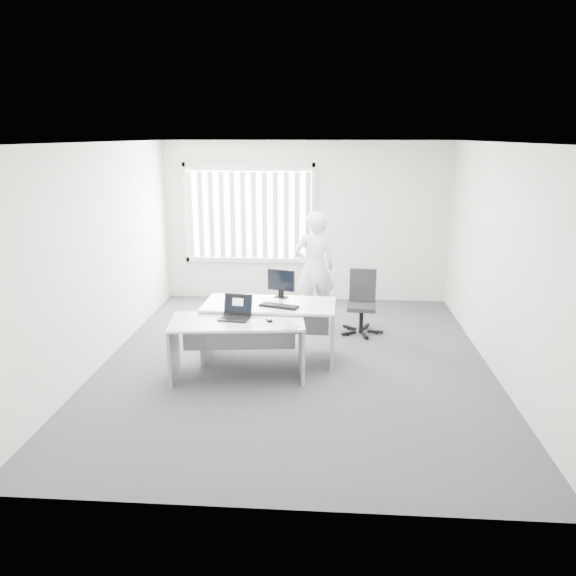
# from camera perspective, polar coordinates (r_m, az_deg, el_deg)

# --- Properties ---
(ground) EXTENTS (6.00, 6.00, 0.00)m
(ground) POSITION_cam_1_polar(r_m,az_deg,el_deg) (7.43, 0.75, -7.57)
(ground) COLOR #525259
(ground) RESTS_ON ground
(wall_back) EXTENTS (5.00, 0.02, 2.80)m
(wall_back) POSITION_cam_1_polar(r_m,az_deg,el_deg) (9.95, 1.82, 6.70)
(wall_back) COLOR silver
(wall_back) RESTS_ON ground
(wall_front) EXTENTS (5.00, 0.02, 2.80)m
(wall_front) POSITION_cam_1_polar(r_m,az_deg,el_deg) (4.13, -1.70, -5.79)
(wall_front) COLOR silver
(wall_front) RESTS_ON ground
(wall_left) EXTENTS (0.02, 6.00, 2.80)m
(wall_left) POSITION_cam_1_polar(r_m,az_deg,el_deg) (7.57, -18.50, 3.18)
(wall_left) COLOR silver
(wall_left) RESTS_ON ground
(wall_right) EXTENTS (0.02, 6.00, 2.80)m
(wall_right) POSITION_cam_1_polar(r_m,az_deg,el_deg) (7.30, 20.80, 2.55)
(wall_right) COLOR silver
(wall_right) RESTS_ON ground
(ceiling) EXTENTS (5.00, 6.00, 0.02)m
(ceiling) POSITION_cam_1_polar(r_m,az_deg,el_deg) (6.84, 0.83, 14.58)
(ceiling) COLOR white
(ceiling) RESTS_ON wall_back
(window) EXTENTS (2.32, 0.06, 1.76)m
(window) POSITION_cam_1_polar(r_m,az_deg,el_deg) (9.98, -3.98, 7.57)
(window) COLOR silver
(window) RESTS_ON wall_back
(blinds) EXTENTS (2.20, 0.10, 1.50)m
(blinds) POSITION_cam_1_polar(r_m,az_deg,el_deg) (9.92, -4.02, 7.35)
(blinds) COLOR white
(blinds) RESTS_ON wall_back
(desk_near) EXTENTS (1.67, 0.92, 0.73)m
(desk_near) POSITION_cam_1_polar(r_m,az_deg,el_deg) (6.85, -5.14, -4.90)
(desk_near) COLOR silver
(desk_near) RESTS_ON ground
(desk_far) EXTENTS (1.72, 0.85, 0.77)m
(desk_far) POSITION_cam_1_polar(r_m,az_deg,el_deg) (7.35, -1.88, -3.17)
(desk_far) COLOR silver
(desk_far) RESTS_ON ground
(office_chair) EXTENTS (0.58, 0.58, 0.95)m
(office_chair) POSITION_cam_1_polar(r_m,az_deg,el_deg) (8.49, 7.48, -2.59)
(office_chair) COLOR black
(office_chair) RESTS_ON ground
(person) EXTENTS (0.75, 0.59, 1.79)m
(person) POSITION_cam_1_polar(r_m,az_deg,el_deg) (8.67, 2.68, 1.99)
(person) COLOR white
(person) RESTS_ON ground
(laptop) EXTENTS (0.40, 0.36, 0.28)m
(laptop) POSITION_cam_1_polar(r_m,az_deg,el_deg) (6.78, -5.49, -2.09)
(laptop) COLOR black
(laptop) RESTS_ON desk_near
(paper_sheet) EXTENTS (0.39, 0.34, 0.00)m
(paper_sheet) POSITION_cam_1_polar(r_m,az_deg,el_deg) (6.66, -2.32, -3.59)
(paper_sheet) COLOR white
(paper_sheet) RESTS_ON desk_near
(mouse) EXTENTS (0.09, 0.12, 0.04)m
(mouse) POSITION_cam_1_polar(r_m,az_deg,el_deg) (6.71, -1.91, -3.23)
(mouse) COLOR #A7A7A9
(mouse) RESTS_ON paper_sheet
(booklet) EXTENTS (0.19, 0.22, 0.01)m
(booklet) POSITION_cam_1_polar(r_m,az_deg,el_deg) (6.50, 0.39, -4.01)
(booklet) COLOR white
(booklet) RESTS_ON desk_near
(keyboard) EXTENTS (0.53, 0.32, 0.02)m
(keyboard) POSITION_cam_1_polar(r_m,az_deg,el_deg) (7.13, -0.93, -1.84)
(keyboard) COLOR black
(keyboard) RESTS_ON desk_far
(monitor) EXTENTS (0.40, 0.24, 0.39)m
(monitor) POSITION_cam_1_polar(r_m,az_deg,el_deg) (7.49, -0.71, 0.45)
(monitor) COLOR black
(monitor) RESTS_ON desk_far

